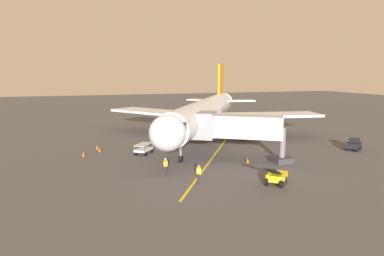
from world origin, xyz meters
TOP-DOWN VIEW (x-y plane):
  - ground_plane at (0.00, 0.00)m, footprint 220.00×220.00m
  - apron_lead_in_line at (1.95, 8.05)m, footprint 21.04×34.27m
  - airplane at (1.80, 1.81)m, footprint 30.56×36.15m
  - jet_bridge at (3.10, 14.24)m, footprint 10.71×7.89m
  - ground_crew_marshaller at (9.50, 21.31)m, footprint 0.46×0.36m
  - ground_crew_wing_walker at (11.75, 17.92)m, footprint 0.44×0.32m
  - ground_crew_loader at (-8.85, 2.07)m, footprint 0.42×0.28m
  - belt_loader_near_nose at (-0.25, -8.79)m, footprint 3.41×4.53m
  - baggage_cart_portside at (12.23, 8.46)m, footprint 2.65×2.93m
  - tug_starboard_side at (-13.98, 14.59)m, footprint 2.74×2.54m
  - belt_loader_rear_apron at (2.94, 23.62)m, footprint 4.06×4.10m
  - safety_cone_nose_left at (1.97, 16.16)m, footprint 0.32×0.32m
  - safety_cone_nose_right at (19.29, 7.43)m, footprint 0.32×0.32m
  - safety_cone_wing_port at (17.54, 3.94)m, footprint 0.32×0.32m
  - safety_cone_wing_starboard at (17.33, 5.46)m, footprint 0.32×0.32m

SIDE VIEW (x-z plane):
  - ground_plane at x=0.00m, z-range 0.00..0.00m
  - apron_lead_in_line at x=1.95m, z-range 0.00..0.01m
  - safety_cone_nose_left at x=1.97m, z-range 0.00..0.55m
  - safety_cone_nose_right at x=19.29m, z-range 0.00..0.55m
  - safety_cone_wing_port at x=17.54m, z-range 0.00..0.55m
  - safety_cone_wing_starboard at x=17.33m, z-range 0.00..0.55m
  - baggage_cart_portside at x=12.23m, z-range 0.02..1.29m
  - tug_starboard_side at x=-13.98m, z-range -0.05..1.45m
  - belt_loader_near_nose at x=-0.25m, z-range -0.45..1.88m
  - belt_loader_rear_apron at x=2.94m, z-range -0.45..1.88m
  - ground_crew_marshaller at x=9.50m, z-range 0.03..1.74m
  - ground_crew_wing_walker at x=11.75m, z-range 0.03..1.74m
  - ground_crew_loader at x=-8.85m, z-range 0.03..1.74m
  - jet_bridge at x=3.10m, z-range 1.06..6.46m
  - airplane at x=1.80m, z-range -1.75..9.75m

